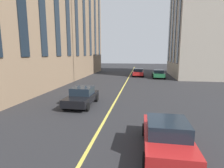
# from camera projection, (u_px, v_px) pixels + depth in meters

# --- Properties ---
(lane_centre_line) EXTENTS (80.00, 0.16, 0.01)m
(lane_centre_line) POSITION_uv_depth(u_px,v_px,m) (117.00, 98.00, 16.20)
(lane_centre_line) COLOR #D8C64C
(lane_centre_line) RESTS_ON ground_plane
(car_green_near) EXTENTS (4.40, 1.95, 1.37)m
(car_green_near) POSITION_uv_depth(u_px,v_px,m) (158.00, 74.00, 29.47)
(car_green_near) COLOR #1E6038
(car_green_near) RESTS_ON ground_plane
(car_black_oncoming) EXTENTS (3.90, 1.89, 1.40)m
(car_black_oncoming) POSITION_uv_depth(u_px,v_px,m) (82.00, 96.00, 13.71)
(car_black_oncoming) COLOR black
(car_black_oncoming) RESTS_ON ground_plane
(car_red_trailing) EXTENTS (3.90, 1.89, 1.40)m
(car_red_trailing) POSITION_uv_depth(u_px,v_px,m) (166.00, 136.00, 7.11)
(car_red_trailing) COLOR #B21E1E
(car_red_trailing) RESTS_ON ground_plane
(car_red_parked_a) EXTENTS (4.40, 1.95, 1.37)m
(car_red_parked_a) POSITION_uv_depth(u_px,v_px,m) (138.00, 72.00, 31.93)
(car_red_parked_a) COLOR #B21E1E
(car_red_parked_a) RESTS_ON ground_plane
(building_right_near) EXTENTS (12.52, 9.54, 17.98)m
(building_right_near) POSITION_uv_depth(u_px,v_px,m) (203.00, 24.00, 29.99)
(building_right_near) COLOR #A89E8E
(building_right_near) RESTS_ON ground_plane
(building_left_far) EXTENTS (17.64, 14.02, 26.08)m
(building_left_far) POSITION_uv_depth(u_px,v_px,m) (54.00, 5.00, 33.24)
(building_left_far) COLOR #846B51
(building_left_far) RESTS_ON ground_plane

